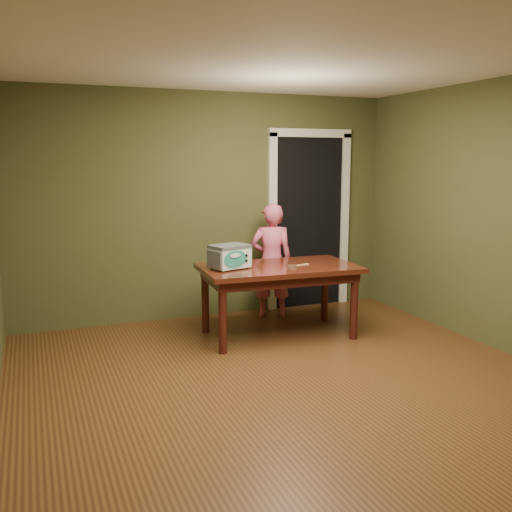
{
  "coord_description": "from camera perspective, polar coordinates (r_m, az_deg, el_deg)",
  "views": [
    {
      "loc": [
        -1.93,
        -3.84,
        1.84
      ],
      "look_at": [
        0.0,
        1.0,
        0.95
      ],
      "focal_mm": 40.0,
      "sensor_mm": 36.0,
      "label": 1
    }
  ],
  "objects": [
    {
      "name": "baking_pan",
      "position": [
        5.81,
        3.64,
        -1.03
      ],
      "size": [
        0.1,
        0.1,
        0.02
      ],
      "color": "silver",
      "rests_on": "dining_table"
    },
    {
      "name": "floor",
      "position": [
        4.67,
        4.66,
        -13.51
      ],
      "size": [
        5.0,
        5.0,
        0.0
      ],
      "primitive_type": "plane",
      "color": "brown",
      "rests_on": "ground"
    },
    {
      "name": "room_shell",
      "position": [
        4.3,
        4.97,
        7.89
      ],
      "size": [
        4.52,
        5.02,
        2.61
      ],
      "color": "#454826",
      "rests_on": "ground"
    },
    {
      "name": "doorway",
      "position": [
        7.41,
        4.24,
        3.58
      ],
      "size": [
        1.1,
        0.66,
        2.25
      ],
      "color": "black",
      "rests_on": "ground"
    },
    {
      "name": "child",
      "position": [
        6.63,
        1.56,
        -0.49
      ],
      "size": [
        0.56,
        0.46,
        1.34
      ],
      "primitive_type": "imported",
      "rotation": [
        0.0,
        0.0,
        2.82
      ],
      "color": "#DB5A79",
      "rests_on": "floor"
    },
    {
      "name": "dining_table",
      "position": [
        5.91,
        2.27,
        -1.93
      ],
      "size": [
        1.65,
        0.99,
        0.75
      ],
      "rotation": [
        0.0,
        0.0,
        -0.05
      ],
      "color": "#3A160D",
      "rests_on": "floor"
    },
    {
      "name": "toy_oven",
      "position": [
        5.71,
        -2.65,
        0.03
      ],
      "size": [
        0.45,
        0.36,
        0.24
      ],
      "rotation": [
        0.0,
        0.0,
        0.31
      ],
      "color": "#4C4F54",
      "rests_on": "dining_table"
    },
    {
      "name": "spatula",
      "position": [
        5.94,
        4.58,
        -0.88
      ],
      "size": [
        0.18,
        0.06,
        0.01
      ],
      "primitive_type": "cube",
      "rotation": [
        0.0,
        0.0,
        0.21
      ],
      "color": "#F0BE68",
      "rests_on": "dining_table"
    }
  ]
}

